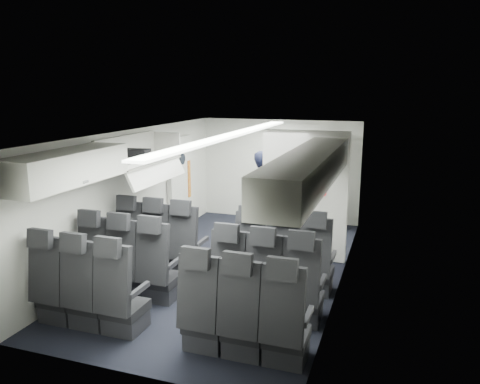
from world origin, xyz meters
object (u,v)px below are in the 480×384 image
Objects in this scene: seat_row_mid at (194,277)px; flight_attendant at (265,197)px; seat_row_rear at (161,308)px; carry_on_bag at (136,157)px; galley_unit at (321,181)px; boarding_door at (180,184)px; seat_row_front at (220,255)px.

flight_attendant is at bearing 87.58° from seat_row_mid.
carry_on_bag is (-1.39, 1.91, 1.37)m from seat_row_rear.
galley_unit reaches higher than flight_attendant.
boarding_door is (-1.64, 2.99, 0.55)m from seat_row_mid.
boarding_door reaches higher than seat_row_front.
seat_row_mid is (0.00, -0.90, 0.00)m from seat_row_front.
galley_unit is at bearing 73.72° from seat_row_front.
galley_unit reaches higher than seat_row_front.
seat_row_mid is 1.00× the size of seat_row_rear.
boarding_door is at bearing -155.72° from galley_unit.
carry_on_bag is at bearing 125.99° from seat_row_rear.
flight_attendant is (0.12, 3.78, 0.44)m from seat_row_rear.
flight_attendant reaches higher than seat_row_mid.
seat_row_mid is at bearing 167.64° from flight_attendant.
flight_attendant is (-0.83, -1.28, -0.10)m from galley_unit.
boarding_door reaches higher than flight_attendant.
seat_row_mid is 2.20m from carry_on_bag.
seat_row_front is 0.90m from seat_row_mid.
seat_row_rear is at bearing -100.65° from galley_unit.
carry_on_bag reaches higher than flight_attendant.
seat_row_rear is at bearing 168.21° from flight_attendant.
seat_row_front is at bearing -106.28° from galley_unit.
carry_on_bag is at bearing 175.46° from seat_row_front.
galley_unit is at bearing -42.90° from flight_attendant.
seat_row_front is at bearing 90.00° from seat_row_mid.
carry_on_bag is at bearing -126.63° from galley_unit.
galley_unit is 2.84m from boarding_door.
seat_row_rear is at bearing -90.00° from seat_row_front.
seat_row_mid is 3.45m from boarding_door.
boarding_door is at bearing 112.87° from seat_row_rear.
seat_row_mid is 0.90m from seat_row_rear.
galley_unit is at bearing 79.35° from seat_row_rear.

